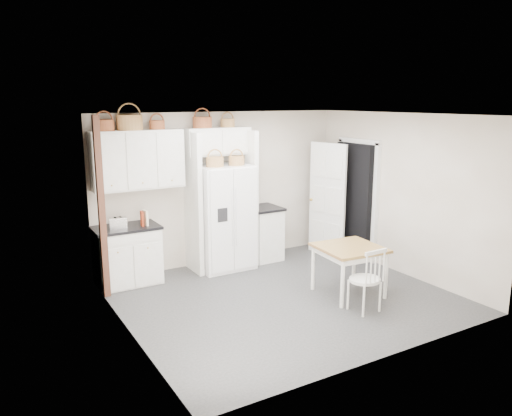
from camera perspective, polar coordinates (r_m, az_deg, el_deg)
floor at (r=7.35m, az=3.25°, el=-10.14°), size 4.50×4.50×0.00m
ceiling at (r=6.79m, az=3.52°, el=10.58°), size 4.50×4.50×0.00m
wall_back at (r=8.66m, az=-3.98°, el=2.29°), size 4.50×0.00×4.50m
wall_left at (r=6.03m, az=-14.72°, el=-2.53°), size 0.00×4.00×4.00m
wall_right at (r=8.39m, az=16.28°, el=1.50°), size 0.00×4.00×4.00m
refrigerator at (r=8.36m, az=-3.75°, el=-1.05°), size 0.90×0.73×1.75m
base_cab_left at (r=7.97m, az=-14.47°, el=-5.37°), size 0.94×0.59×0.87m
base_cab_right at (r=8.90m, az=0.83°, el=-2.99°), size 0.52×0.62×0.91m
dining_table at (r=7.45m, az=10.55°, el=-7.02°), size 0.94×0.94×0.72m
windsor_chair at (r=6.90m, az=12.32°, el=-8.00°), size 0.45×0.41×0.88m
counter_left at (r=7.85m, az=-14.65°, el=-2.19°), size 0.98×0.63×0.04m
counter_right at (r=8.79m, az=0.84°, el=-0.00°), size 0.56×0.66×0.04m
toaster at (r=7.72m, az=-15.48°, el=-1.66°), size 0.27×0.19×0.17m
cookbook_red at (r=7.80m, az=-12.90°, el=-1.19°), size 0.05×0.15×0.22m
cookbook_cream at (r=7.82m, az=-12.54°, el=-1.10°), size 0.05×0.16×0.23m
basket_upper_a at (r=7.69m, az=-16.95°, el=9.02°), size 0.29×0.29×0.16m
basket_upper_b at (r=7.79m, az=-14.25°, el=9.45°), size 0.39×0.39×0.23m
basket_upper_c at (r=7.92m, az=-11.24°, el=9.30°), size 0.24×0.24×0.14m
basket_bridge_a at (r=8.20m, az=-6.15°, el=9.70°), size 0.32×0.32×0.18m
basket_bridge_b at (r=8.40m, az=-3.27°, el=9.68°), size 0.24×0.24×0.14m
basket_fridge_a at (r=8.02m, az=-4.72°, el=5.27°), size 0.29×0.29×0.15m
basket_fridge_b at (r=8.19m, az=-2.24°, el=5.42°), size 0.27×0.27×0.14m
upper_cabinet at (r=7.86m, az=-13.37°, el=5.39°), size 1.40×0.34×0.90m
bridge_cabinet at (r=8.33m, az=-4.48°, el=7.61°), size 1.12×0.34×0.45m
fridge_panel_left at (r=8.15m, az=-7.19°, el=0.51°), size 0.08×0.60×2.30m
fridge_panel_right at (r=8.59m, az=-0.93°, el=1.22°), size 0.08×0.60×2.30m
trim_post at (r=7.32m, az=-17.25°, el=-0.09°), size 0.09×0.09×2.60m
doorway_void at (r=9.08m, az=11.23°, el=0.79°), size 0.18×0.85×2.05m
door_slab at (r=9.11m, az=8.13°, el=0.94°), size 0.21×0.79×2.05m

